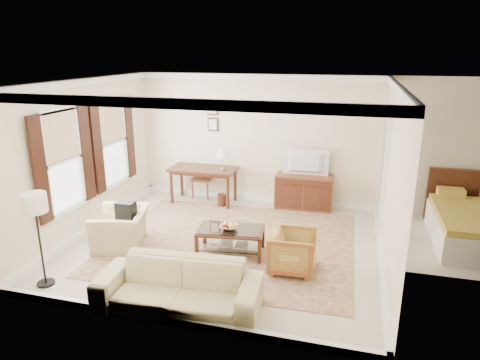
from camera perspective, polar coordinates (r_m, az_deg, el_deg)
The scene contains 20 objects.
room_shell at distance 7.17m, azimuth -2.21°, elevation 9.59°, with size 5.51×5.01×2.91m.
window_front at distance 7.99m, azimuth -22.54°, elevation 2.33°, with size 0.12×1.56×1.80m, color #CCB284, non-canonical shape.
window_rear at distance 9.27m, azimuth -16.60°, elevation 4.80°, with size 0.12×1.56×1.80m, color #CCB284, non-canonical shape.
doorway at distance 8.62m, azimuth 18.52°, elevation 0.48°, with size 0.10×1.12×2.25m, color white, non-canonical shape.
rug at distance 7.94m, azimuth -1.14°, elevation -8.28°, with size 4.35×3.73×0.01m, color maroon.
writing_desk at distance 9.77m, azimuth -4.92°, elevation 0.99°, with size 1.50×0.75×0.82m.
desk_chair at distance 10.19m, azimuth -5.02°, elevation 0.57°, with size 0.45×0.45×1.05m, color brown, non-canonical shape.
desk_lamp at distance 9.53m, azimuth -2.28°, elevation 2.86°, with size 0.32×0.32×0.50m, color silver, non-canonical shape.
framed_prints at distance 9.89m, azimuth -3.65°, elevation 8.50°, with size 0.25×0.04×0.68m, color #3B1B11, non-canonical shape.
sideboard at distance 9.55m, azimuth 8.51°, elevation -1.58°, with size 1.25×0.48×0.77m, color brown.
tv at distance 9.30m, azimuth 8.73°, elevation 3.40°, with size 0.95×0.55×0.12m, color black.
coffee_table at distance 7.39m, azimuth -1.25°, elevation -7.23°, with size 1.19×0.78×0.47m.
fruit_bowl at distance 7.28m, azimuth -1.52°, elevation -6.20°, with size 0.42×0.42×0.10m, color silver.
book_a at distance 7.48m, azimuth -2.66°, elevation -8.43°, with size 0.28×0.04×0.38m, color brown.
book_b at distance 7.44m, azimuth -0.61°, elevation -8.60°, with size 0.28×0.03×0.38m, color brown.
striped_armchair at distance 6.89m, azimuth 7.02°, elevation -9.17°, with size 0.72×0.67×0.74m, color brown.
club_armchair at distance 7.95m, azimuth -15.61°, elevation -5.45°, with size 1.02×0.66×0.89m, color tan.
backpack at distance 7.80m, azimuth -14.96°, elevation -3.91°, with size 0.32×0.22×0.40m, color black.
sofa at distance 5.96m, azimuth -8.22°, elevation -12.98°, with size 2.22×0.65×0.87m, color tan.
floor_lamp at distance 6.78m, azimuth -25.65°, elevation -3.61°, with size 0.36×0.36×1.45m.
Camera 1 is at (2.15, -6.78, 3.39)m, focal length 32.00 mm.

